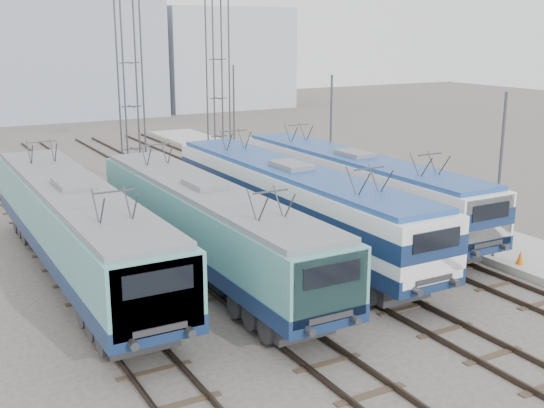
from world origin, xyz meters
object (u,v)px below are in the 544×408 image
at_px(mast_mid, 331,139).
at_px(mast_rear, 234,116).
at_px(catenary_tower_east, 218,73).
at_px(locomotive_center_left, 207,223).
at_px(locomotive_far_left, 77,225).
at_px(safety_cone, 520,257).
at_px(mast_front, 499,180).
at_px(locomotive_center_right, 293,200).
at_px(locomotive_far_right, 356,183).
at_px(catenary_tower_west, 130,78).

bearing_deg(mast_mid, mast_rear, 90.00).
relative_size(catenary_tower_east, mast_mid, 1.71).
distance_m(locomotive_center_left, mast_mid, 13.36).
relative_size(locomotive_far_left, safety_cone, 31.47).
height_order(locomotive_center_left, mast_front, mast_front).
xyz_separation_m(locomotive_center_right, mast_front, (6.35, -5.41, 1.21)).
bearing_deg(mast_rear, mast_mid, -90.00).
distance_m(locomotive_center_left, locomotive_far_right, 9.40).
height_order(locomotive_far_left, catenary_tower_west, catenary_tower_west).
bearing_deg(locomotive_center_right, locomotive_center_left, -166.42).
relative_size(locomotive_far_right, safety_cone, 30.01).
relative_size(locomotive_far_left, mast_front, 2.58).
bearing_deg(mast_rear, safety_cone, -89.71).
bearing_deg(mast_rear, locomotive_center_left, -118.87).
bearing_deg(catenary_tower_east, locomotive_center_left, -116.34).
bearing_deg(mast_rear, catenary_tower_east, -136.40).
relative_size(locomotive_far_right, mast_mid, 2.46).
height_order(locomotive_far_left, locomotive_far_right, locomotive_far_left).
bearing_deg(locomotive_far_right, mast_front, -75.30).
bearing_deg(mast_rear, locomotive_far_left, -130.73).
bearing_deg(locomotive_center_left, mast_rear, 61.13).
distance_m(locomotive_center_left, mast_front, 11.76).
distance_m(mast_mid, safety_cone, 13.59).
distance_m(locomotive_far_left, locomotive_center_left, 4.87).
bearing_deg(locomotive_center_left, catenary_tower_east, 63.66).
bearing_deg(locomotive_far_right, mast_mid, 69.51).
relative_size(locomotive_center_left, catenary_tower_east, 1.44).
distance_m(locomotive_far_right, mast_mid, 5.44).
bearing_deg(catenary_tower_east, locomotive_far_right, -89.04).
bearing_deg(catenary_tower_west, mast_mid, -42.93).
height_order(mast_mid, mast_rear, same).
xyz_separation_m(catenary_tower_west, mast_rear, (8.60, 4.00, -3.14)).
bearing_deg(mast_mid, catenary_tower_east, 101.86).
bearing_deg(safety_cone, mast_rear, 90.29).
height_order(locomotive_center_right, locomotive_far_right, locomotive_center_right).
height_order(locomotive_center_left, catenary_tower_east, catenary_tower_east).
height_order(catenary_tower_west, mast_mid, catenary_tower_west).
bearing_deg(catenary_tower_west, mast_front, -66.73).
bearing_deg(locomotive_center_left, locomotive_far_right, 16.85).
bearing_deg(mast_front, mast_rear, 90.00).
relative_size(locomotive_far_right, catenary_tower_east, 1.43).
xyz_separation_m(locomotive_center_left, mast_rear, (10.85, 19.68, 1.34)).
distance_m(locomotive_far_left, catenary_tower_east, 21.10).
bearing_deg(catenary_tower_east, mast_front, -84.55).
relative_size(locomotive_center_left, mast_mid, 2.47).
bearing_deg(mast_rear, locomotive_center_right, -108.86).
height_order(catenary_tower_west, safety_cone, catenary_tower_west).
relative_size(locomotive_center_right, mast_front, 2.56).
height_order(mast_mid, safety_cone, mast_mid).
relative_size(locomotive_center_left, locomotive_center_right, 0.97).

